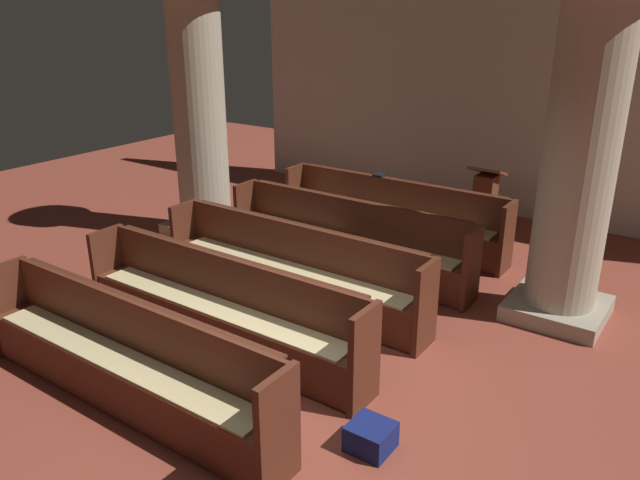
# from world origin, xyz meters

# --- Properties ---
(ground_plane) EXTENTS (19.20, 19.20, 0.00)m
(ground_plane) POSITION_xyz_m (0.00, 0.00, 0.00)
(ground_plane) COLOR brown
(back_wall) EXTENTS (10.00, 0.16, 4.50)m
(back_wall) POSITION_xyz_m (0.00, 6.08, 2.25)
(back_wall) COLOR beige
(back_wall) RESTS_ON ground
(pew_row_0) EXTENTS (3.36, 0.46, 0.92)m
(pew_row_0) POSITION_xyz_m (-1.07, 3.72, 0.48)
(pew_row_0) COLOR #562819
(pew_row_0) RESTS_ON ground
(pew_row_1) EXTENTS (3.36, 0.46, 0.92)m
(pew_row_1) POSITION_xyz_m (-1.07, 2.57, 0.48)
(pew_row_1) COLOR #562819
(pew_row_1) RESTS_ON ground
(pew_row_2) EXTENTS (3.36, 0.47, 0.92)m
(pew_row_2) POSITION_xyz_m (-1.07, 1.42, 0.48)
(pew_row_2) COLOR #562819
(pew_row_2) RESTS_ON ground
(pew_row_3) EXTENTS (3.36, 0.46, 0.92)m
(pew_row_3) POSITION_xyz_m (-1.07, 0.28, 0.48)
(pew_row_3) COLOR #562819
(pew_row_3) RESTS_ON ground
(pew_row_4) EXTENTS (3.36, 0.46, 0.92)m
(pew_row_4) POSITION_xyz_m (-1.07, -0.87, 0.48)
(pew_row_4) COLOR #562819
(pew_row_4) RESTS_ON ground
(pillar_aisle_side) EXTENTS (1.07, 1.07, 3.61)m
(pillar_aisle_side) POSITION_xyz_m (1.47, 2.87, 1.88)
(pillar_aisle_side) COLOR #9F967E
(pillar_aisle_side) RESTS_ON ground
(pillar_far_side) EXTENTS (1.07, 1.07, 3.61)m
(pillar_far_side) POSITION_xyz_m (-3.55, 2.59, 1.88)
(pillar_far_side) COLOR #9F967E
(pillar_far_side) RESTS_ON ground
(lectern) EXTENTS (0.48, 0.45, 1.08)m
(lectern) POSITION_xyz_m (-0.10, 4.70, 0.45)
(lectern) COLOR #562B1A
(lectern) RESTS_ON ground
(hymn_book) EXTENTS (0.15, 0.19, 0.03)m
(hymn_book) POSITION_xyz_m (-1.37, 3.90, 0.93)
(hymn_book) COLOR black
(hymn_book) RESTS_ON pew_row_0
(kneeler_box_navy) EXTENTS (0.33, 0.32, 0.22)m
(kneeler_box_navy) POSITION_xyz_m (0.91, -0.18, 0.11)
(kneeler_box_navy) COLOR navy
(kneeler_box_navy) RESTS_ON ground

